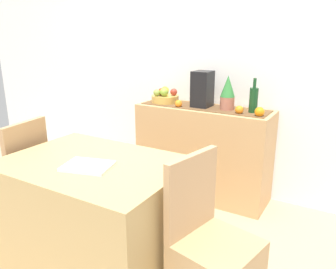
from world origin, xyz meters
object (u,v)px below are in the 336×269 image
chair_near_window (17,198)px  wine_bottle (254,100)px  potted_plant (228,93)px  sideboard_console (203,152)px  fruit_bowl (165,99)px  dining_table (96,214)px  coffee_maker (202,89)px  open_book (88,166)px

chair_near_window → wine_bottle: bearing=41.7°
wine_bottle → potted_plant: bearing=180.0°
sideboard_console → chair_near_window: size_ratio=1.39×
potted_plant → sideboard_console: bearing=-180.0°
fruit_bowl → chair_near_window: bearing=-114.5°
fruit_bowl → dining_table: bearing=-79.3°
fruit_bowl → coffee_maker: coffee_maker is taller
sideboard_console → open_book: bearing=-95.2°
fruit_bowl → coffee_maker: (0.39, 0.00, 0.12)m
sideboard_console → chair_near_window: chair_near_window is taller
wine_bottle → dining_table: bearing=-115.5°
potted_plant → open_book: bearing=-104.0°
wine_bottle → open_book: size_ratio=1.05×
open_book → chair_near_window: (-0.87, 0.09, -0.48)m
fruit_bowl → potted_plant: potted_plant is taller
sideboard_console → potted_plant: (0.22, 0.00, 0.58)m
sideboard_console → potted_plant: size_ratio=4.14×
sideboard_console → wine_bottle: wine_bottle is taller
dining_table → chair_near_window: (-0.83, 0.00, -0.10)m
coffee_maker → chair_near_window: size_ratio=0.36×
potted_plant → open_book: 1.45m
wine_bottle → chair_near_window: size_ratio=0.33×
wine_bottle → dining_table: 1.56m
dining_table → coffee_maker: bearing=83.6°
fruit_bowl → wine_bottle: 0.86m
fruit_bowl → wine_bottle: bearing=0.0°
coffee_maker → dining_table: bearing=-96.4°
wine_bottle → dining_table: (-0.62, -1.29, -0.61)m
sideboard_console → potted_plant: bearing=0.0°
potted_plant → dining_table: (-0.39, -1.29, -0.65)m
sideboard_console → dining_table: size_ratio=1.10×
dining_table → open_book: open_book is taller
sideboard_console → dining_table: (-0.17, -1.29, -0.06)m
wine_bottle → dining_table: size_ratio=0.26×
coffee_maker → open_book: 1.41m
potted_plant → open_book: size_ratio=1.08×
coffee_maker → potted_plant: size_ratio=1.08×
fruit_bowl → chair_near_window: 1.56m
sideboard_console → dining_table: 1.31m
sideboard_console → wine_bottle: (0.45, 0.00, 0.55)m
coffee_maker → chair_near_window: bearing=-127.1°
sideboard_console → wine_bottle: size_ratio=4.25×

